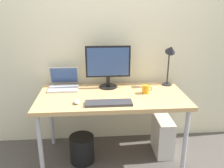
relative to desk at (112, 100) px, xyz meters
The scene contains 11 objects.
ground_plane 0.68m from the desk, ahead, with size 6.00×6.00×0.00m, color #4C4742.
back_wall 0.76m from the desk, 90.00° to the left, with size 4.40×0.04×2.60m, color beige.
desk is the anchor object (origin of this frame).
monitor 0.40m from the desk, 95.91° to the left, with size 0.49×0.20×0.47m.
laptop 0.59m from the desk, 153.28° to the left, with size 0.32×0.29×0.22m.
desk_lamp 0.81m from the desk, 20.10° to the left, with size 0.11×0.16×0.49m.
keyboard 0.25m from the desk, 101.85° to the right, with size 0.44×0.14×0.02m, color #333338.
mouse 0.41m from the desk, 151.08° to the right, with size 0.06×0.09×0.03m, color #B2B2B7.
coffee_mug 0.37m from the desk, ahead, with size 0.11×0.07×0.09m.
computer_tower 0.74m from the desk, ahead, with size 0.18×0.36×0.42m, color silver.
wastebasket 0.62m from the desk, 168.79° to the right, with size 0.26×0.26×0.30m, color black.
Camera 1 is at (-0.17, -2.29, 1.64)m, focal length 38.38 mm.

